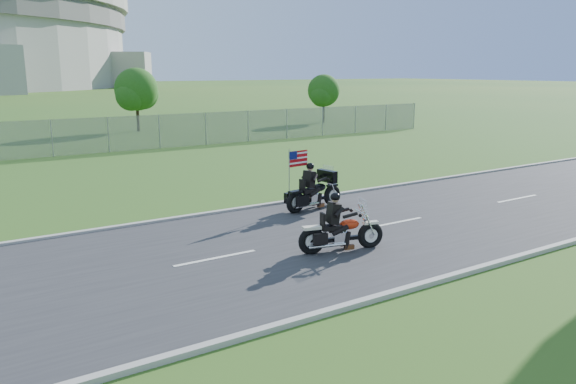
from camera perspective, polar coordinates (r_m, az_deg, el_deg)
ground at (r=14.99m, az=-0.43°, el=-5.53°), size 420.00×420.00×0.00m
road at (r=14.98m, az=-0.43°, el=-5.46°), size 120.00×8.00×0.04m
curb_north at (r=18.38m, az=-7.24°, el=-2.08°), size 120.00×0.18×0.12m
curb_south at (r=11.96m, az=10.23°, el=-10.22°), size 120.00×0.18×0.12m
tree_fence_near at (r=44.27m, az=-15.11°, el=9.82°), size 3.52×3.28×4.75m
tree_fence_far at (r=49.91m, az=3.66°, el=10.07°), size 3.08×2.87×4.20m
motorcycle_lead at (r=14.45m, az=5.32°, el=-4.17°), size 2.32×0.96×1.58m
motorcycle_follow at (r=18.71m, az=2.66°, el=-0.15°), size 2.41×0.88×2.01m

